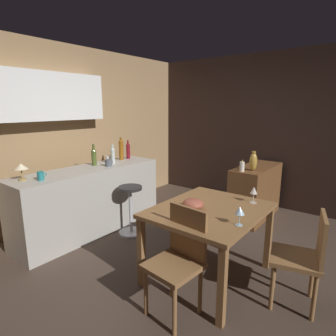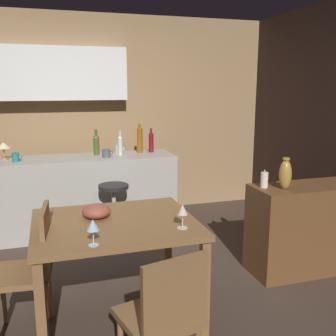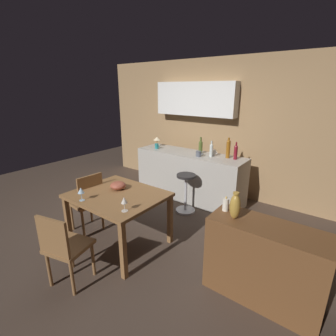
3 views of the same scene
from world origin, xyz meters
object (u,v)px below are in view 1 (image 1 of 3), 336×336
(wine_glass_right, at_px, (240,211))
(wine_bottle_olive, at_px, (94,156))
(dining_table, at_px, (209,217))
(wine_bottle_amber, at_px, (121,149))
(sideboard_cabinet, at_px, (255,192))
(fruit_bowl, at_px, (193,204))
(bar_stool, at_px, (131,209))
(chair_near_window, at_px, (179,257))
(counter_lamp, at_px, (21,167))
(chair_by_doorway, at_px, (304,256))
(cup_teal, at_px, (41,176))
(pillar_candle_tall, at_px, (242,167))
(wine_bottle_ruby, at_px, (128,150))
(cup_slate, at_px, (109,163))
(vase_brass, at_px, (253,162))
(wine_glass_left, at_px, (254,191))
(wine_bottle_clear, at_px, (113,155))
(cup_white, at_px, (109,159))

(wine_glass_right, relative_size, wine_bottle_olive, 0.56)
(dining_table, bearing_deg, wine_bottle_amber, 71.86)
(sideboard_cabinet, distance_m, fruit_bowl, 1.99)
(bar_stool, bearing_deg, chair_near_window, -119.88)
(wine_glass_right, bearing_deg, dining_table, 63.50)
(wine_bottle_olive, bearing_deg, fruit_bowl, -97.07)
(wine_glass_right, distance_m, counter_lamp, 2.43)
(wine_glass_right, bearing_deg, chair_by_doorway, -56.09)
(bar_stool, relative_size, wine_glass_right, 4.01)
(bar_stool, relative_size, cup_teal, 6.33)
(dining_table, bearing_deg, chair_near_window, -174.58)
(dining_table, distance_m, cup_teal, 1.94)
(pillar_candle_tall, bearing_deg, wine_bottle_olive, 127.16)
(chair_near_window, distance_m, wine_bottle_ruby, 2.49)
(wine_bottle_amber, bearing_deg, cup_slate, -153.50)
(vase_brass, bearing_deg, wine_glass_left, -158.02)
(fruit_bowl, relative_size, cup_teal, 1.98)
(wine_glass_left, xyz_separation_m, fruit_bowl, (-0.54, 0.39, -0.08))
(dining_table, relative_size, cup_slate, 9.06)
(chair_near_window, bearing_deg, fruit_bowl, 20.21)
(cup_teal, height_order, pillar_candle_tall, cup_teal)
(cup_teal, xyz_separation_m, pillar_candle_tall, (2.15, -1.48, -0.06))
(chair_by_doorway, bearing_deg, cup_teal, 108.86)
(wine_bottle_olive, bearing_deg, cup_slate, -67.60)
(wine_bottle_ruby, bearing_deg, chair_by_doorway, -103.33)
(wine_bottle_clear, bearing_deg, counter_lamp, 176.89)
(wine_bottle_olive, distance_m, cup_white, 0.28)
(chair_near_window, relative_size, wine_glass_left, 5.28)
(counter_lamp, bearing_deg, cup_teal, -52.07)
(chair_by_doorway, xyz_separation_m, cup_slate, (0.08, 2.59, 0.47))
(chair_by_doorway, distance_m, cup_slate, 2.64)
(wine_glass_right, bearing_deg, wine_bottle_clear, 75.64)
(wine_bottle_clear, relative_size, cup_slate, 2.21)
(dining_table, height_order, wine_bottle_ruby, wine_bottle_ruby)
(dining_table, bearing_deg, cup_slate, 83.57)
(dining_table, distance_m, wine_bottle_clear, 1.92)
(dining_table, bearing_deg, fruit_bowl, 134.32)
(wine_bottle_olive, relative_size, pillar_candle_tall, 1.86)
(wine_bottle_amber, distance_m, pillar_candle_tall, 1.85)
(fruit_bowl, relative_size, pillar_candle_tall, 1.30)
(wine_glass_left, distance_m, wine_bottle_olive, 2.24)
(bar_stool, bearing_deg, fruit_bowl, -104.79)
(bar_stool, bearing_deg, wine_bottle_amber, 55.10)
(chair_near_window, relative_size, vase_brass, 3.25)
(sideboard_cabinet, height_order, fruit_bowl, fruit_bowl)
(wine_bottle_ruby, distance_m, vase_brass, 1.93)
(wine_bottle_olive, bearing_deg, chair_by_doorway, -89.88)
(wine_bottle_ruby, relative_size, counter_lamp, 1.51)
(cup_slate, height_order, vase_brass, vase_brass)
(chair_near_window, bearing_deg, wine_bottle_amber, 58.49)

